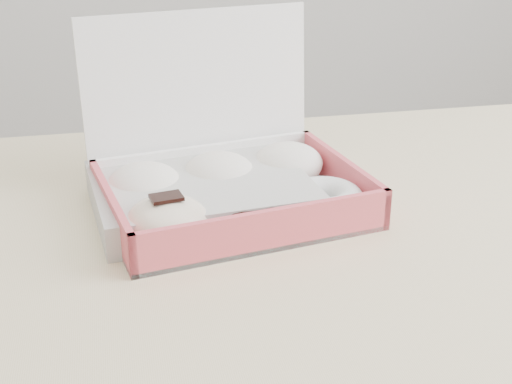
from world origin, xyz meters
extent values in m
cube|color=#D2BF8A|center=(0.00, 0.00, 0.73)|extent=(1.20, 0.80, 0.04)
cylinder|color=#D2BF8A|center=(0.55, 0.35, 0.35)|extent=(0.05, 0.05, 0.71)
cube|color=white|center=(-0.04, 0.04, 0.75)|extent=(0.35, 0.29, 0.01)
cube|color=#E0515A|center=(-0.02, -0.07, 0.78)|extent=(0.32, 0.06, 0.05)
cube|color=white|center=(-0.06, 0.15, 0.78)|extent=(0.32, 0.06, 0.05)
cube|color=#E0515A|center=(-0.20, 0.02, 0.78)|extent=(0.05, 0.23, 0.05)
cube|color=#E0515A|center=(0.11, 0.07, 0.78)|extent=(0.05, 0.23, 0.05)
cube|color=white|center=(-0.07, 0.18, 0.87)|extent=(0.32, 0.08, 0.23)
ellipsoid|color=white|center=(-0.15, 0.08, 0.78)|extent=(0.11, 0.11, 0.05)
ellipsoid|color=white|center=(-0.05, 0.10, 0.78)|extent=(0.11, 0.11, 0.05)
ellipsoid|color=white|center=(0.05, 0.11, 0.78)|extent=(0.11, 0.11, 0.05)
ellipsoid|color=beige|center=(-0.13, -0.03, 0.78)|extent=(0.11, 0.11, 0.05)
cube|color=black|center=(-0.13, -0.03, 0.81)|extent=(0.04, 0.03, 0.00)
torus|color=black|center=(-0.03, -0.01, 0.77)|extent=(0.12, 0.12, 0.04)
torus|color=white|center=(0.07, 0.01, 0.77)|extent=(0.12, 0.12, 0.04)
cube|color=beige|center=(-0.08, 0.06, 0.77)|extent=(0.29, 0.24, 0.04)
camera|label=1|loc=(-0.18, -0.77, 1.15)|focal=50.00mm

